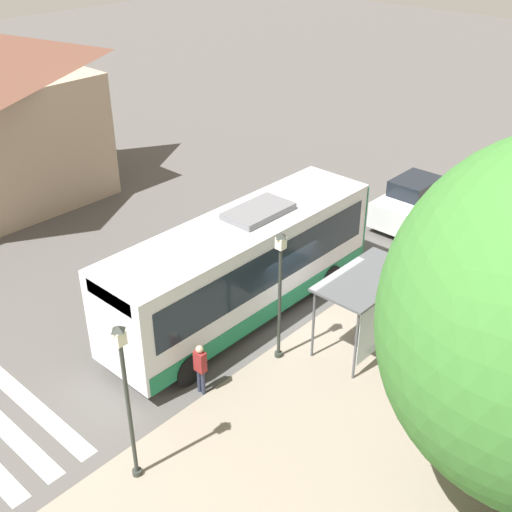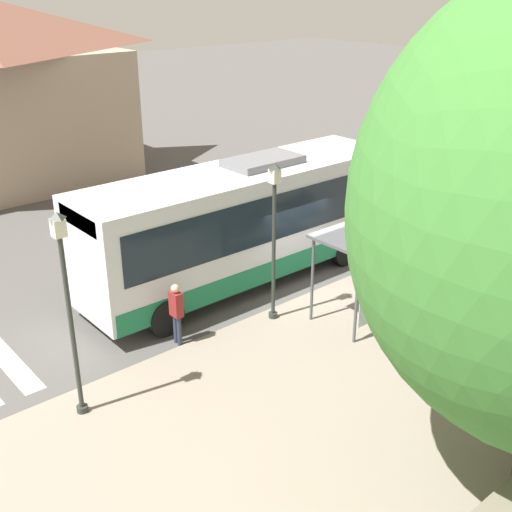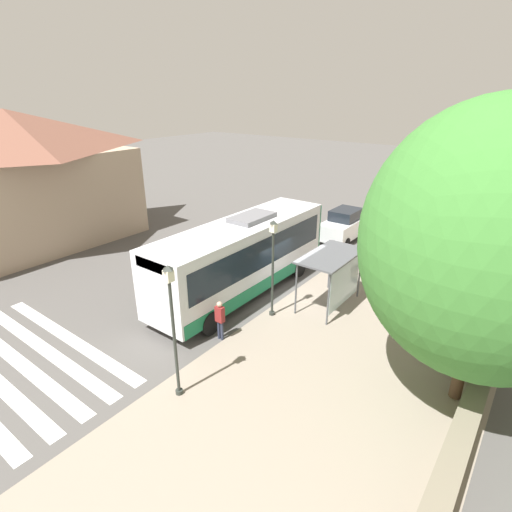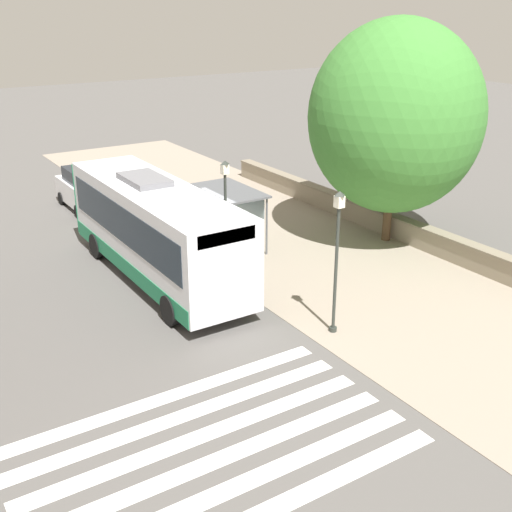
# 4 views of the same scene
# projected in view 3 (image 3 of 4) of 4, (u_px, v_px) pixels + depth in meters

# --- Properties ---
(ground_plane) EXTENTS (120.00, 120.00, 0.00)m
(ground_plane) POSITION_uv_depth(u_px,v_px,m) (287.00, 296.00, 19.04)
(ground_plane) COLOR #514F4C
(ground_plane) RESTS_ON ground
(sidewalk_plaza) EXTENTS (9.00, 44.00, 0.02)m
(sidewalk_plaza) POSITION_uv_depth(u_px,v_px,m) (378.00, 327.00, 16.53)
(sidewalk_plaza) COLOR gray
(sidewalk_plaza) RESTS_ON ground
(crosswalk_stripes) EXTENTS (9.00, 5.25, 0.01)m
(crosswalk_stripes) POSITION_uv_depth(u_px,v_px,m) (5.00, 369.00, 14.04)
(crosswalk_stripes) COLOR silver
(crosswalk_stripes) RESTS_ON ground
(stone_wall) EXTENTS (0.60, 20.00, 0.98)m
(stone_wall) POSITION_uv_depth(u_px,v_px,m) (491.00, 353.00, 14.09)
(stone_wall) COLOR gray
(stone_wall) RESTS_ON ground
(background_building) EXTENTS (7.66, 13.34, 8.16)m
(background_building) POSITION_uv_depth(u_px,v_px,m) (18.00, 179.00, 23.79)
(background_building) COLOR tan
(background_building) RESTS_ON ground
(bus) EXTENTS (2.74, 10.28, 3.71)m
(bus) POSITION_uv_depth(u_px,v_px,m) (242.00, 255.00, 18.72)
(bus) COLOR silver
(bus) RESTS_ON ground
(bus_shelter) EXTENTS (1.84, 3.40, 2.48)m
(bus_shelter) POSITION_uv_depth(u_px,v_px,m) (334.00, 264.00, 17.37)
(bus_shelter) COLOR #515459
(bus_shelter) RESTS_ON ground
(pedestrian) EXTENTS (0.34, 0.22, 1.66)m
(pedestrian) POSITION_uv_depth(u_px,v_px,m) (220.00, 317.00, 15.38)
(pedestrian) COLOR #2D3347
(pedestrian) RESTS_ON ground
(bench) EXTENTS (0.40, 1.89, 0.88)m
(bench) POSITION_uv_depth(u_px,v_px,m) (389.00, 277.00, 19.85)
(bench) COLOR brown
(bench) RESTS_ON ground
(street_lamp_near) EXTENTS (0.28, 0.28, 4.54)m
(street_lamp_near) POSITION_uv_depth(u_px,v_px,m) (173.00, 322.00, 11.86)
(street_lamp_near) COLOR #2D332D
(street_lamp_near) RESTS_ON ground
(street_lamp_far) EXTENTS (0.28, 0.28, 4.32)m
(street_lamp_far) POSITION_uv_depth(u_px,v_px,m) (273.00, 261.00, 16.45)
(street_lamp_far) COLOR #2D332D
(street_lamp_far) RESTS_ON ground
(shade_tree) EXTENTS (7.03, 7.03, 9.11)m
(shade_tree) POSITION_uv_depth(u_px,v_px,m) (491.00, 243.00, 10.77)
(shade_tree) COLOR brown
(shade_tree) RESTS_ON ground
(parked_car_behind_bus) EXTENTS (1.91, 4.01, 2.01)m
(parked_car_behind_bus) POSITION_uv_depth(u_px,v_px,m) (344.00, 225.00, 25.99)
(parked_car_behind_bus) COLOR silver
(parked_car_behind_bus) RESTS_ON ground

